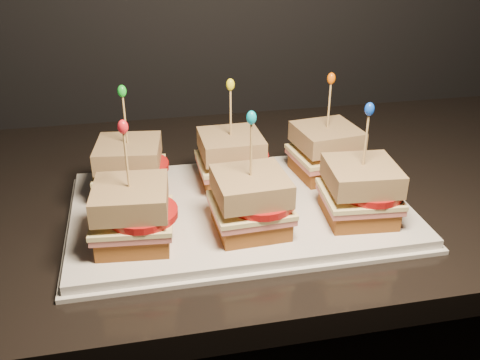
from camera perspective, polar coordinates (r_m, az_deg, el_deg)
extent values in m
cube|color=white|center=(0.75, 0.00, -3.12)|extent=(0.46, 0.28, 0.02)
cube|color=white|center=(0.75, 0.00, -3.51)|extent=(0.47, 0.30, 0.01)
cube|color=#563212|center=(0.79, -11.48, -0.45)|extent=(0.10, 0.10, 0.02)
cube|color=#CB5755|center=(0.78, -11.58, 0.59)|extent=(0.11, 0.10, 0.01)
cube|color=#F4E89D|center=(0.78, -11.63, 1.05)|extent=(0.11, 0.10, 0.01)
cylinder|color=#AC1413|center=(0.77, -10.78, 1.44)|extent=(0.09, 0.09, 0.01)
cube|color=#57310E|center=(0.77, -11.81, 2.85)|extent=(0.10, 0.10, 0.03)
cylinder|color=tan|center=(0.75, -12.14, 5.98)|extent=(0.00, 0.00, 0.09)
ellipsoid|color=green|center=(0.74, -12.48, 9.25)|extent=(0.01, 0.01, 0.02)
cube|color=#563212|center=(0.80, -0.95, 0.52)|extent=(0.09, 0.09, 0.02)
cube|color=#CB5755|center=(0.79, -0.96, 1.55)|extent=(0.10, 0.09, 0.01)
cube|color=#F4E89D|center=(0.79, -0.96, 2.01)|extent=(0.10, 0.09, 0.01)
cylinder|color=#AC1413|center=(0.78, -0.02, 2.40)|extent=(0.09, 0.09, 0.01)
cube|color=#57310E|center=(0.78, -0.98, 3.80)|extent=(0.09, 0.09, 0.03)
cylinder|color=tan|center=(0.76, -1.01, 6.91)|extent=(0.00, 0.00, 0.09)
ellipsoid|color=yellow|center=(0.75, -1.03, 10.15)|extent=(0.01, 0.01, 0.02)
cube|color=#563212|center=(0.84, 8.98, 1.42)|extent=(0.10, 0.10, 0.02)
cube|color=#CB5755|center=(0.83, 9.05, 2.41)|extent=(0.11, 0.10, 0.01)
cube|color=#F4E89D|center=(0.83, 9.09, 2.85)|extent=(0.11, 0.10, 0.01)
cylinder|color=#AC1413|center=(0.82, 10.05, 3.22)|extent=(0.09, 0.09, 0.01)
cube|color=#57310E|center=(0.82, 9.23, 4.57)|extent=(0.10, 0.10, 0.03)
cylinder|color=tan|center=(0.80, 9.46, 7.55)|extent=(0.00, 0.00, 0.09)
ellipsoid|color=#E65D03|center=(0.79, 9.71, 10.64)|extent=(0.01, 0.01, 0.02)
cube|color=#563212|center=(0.67, -11.21, -5.57)|extent=(0.09, 0.09, 0.02)
cube|color=#CB5755|center=(0.66, -11.33, -4.41)|extent=(0.10, 0.10, 0.01)
cube|color=#F4E89D|center=(0.66, -11.39, -3.89)|extent=(0.10, 0.10, 0.01)
cylinder|color=#AC1413|center=(0.65, -10.38, -3.50)|extent=(0.09, 0.09, 0.01)
cube|color=#57310E|center=(0.65, -11.60, -1.85)|extent=(0.10, 0.10, 0.03)
cylinder|color=tan|center=(0.63, -11.98, 1.73)|extent=(0.00, 0.00, 0.09)
ellipsoid|color=red|center=(0.61, -12.38, 5.55)|extent=(0.01, 0.01, 0.02)
cube|color=#563212|center=(0.69, 1.11, -4.34)|extent=(0.09, 0.09, 0.02)
cube|color=#CB5755|center=(0.68, 1.12, -3.19)|extent=(0.10, 0.10, 0.01)
cube|color=#F4E89D|center=(0.67, 1.13, -2.68)|extent=(0.10, 0.10, 0.01)
cylinder|color=#AC1413|center=(0.67, 2.25, -2.27)|extent=(0.09, 0.09, 0.01)
cube|color=#57310E|center=(0.66, 1.15, -0.65)|extent=(0.09, 0.09, 0.03)
cylinder|color=tan|center=(0.64, 1.19, 2.90)|extent=(0.00, 0.00, 0.09)
ellipsoid|color=#07A6C2|center=(0.62, 1.23, 6.67)|extent=(0.01, 0.01, 0.02)
cube|color=#563212|center=(0.73, 12.46, -3.03)|extent=(0.09, 0.09, 0.02)
cube|color=#CB5755|center=(0.72, 12.59, -1.93)|extent=(0.10, 0.10, 0.01)
cube|color=#F4E89D|center=(0.72, 12.64, -1.44)|extent=(0.10, 0.10, 0.01)
cylinder|color=#AC1413|center=(0.71, 13.77, -1.04)|extent=(0.09, 0.09, 0.01)
cube|color=#57310E|center=(0.70, 12.86, 0.48)|extent=(0.09, 0.09, 0.03)
cylinder|color=tan|center=(0.69, 13.24, 3.83)|extent=(0.00, 0.00, 0.09)
ellipsoid|color=blue|center=(0.67, 13.65, 7.36)|extent=(0.01, 0.01, 0.02)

